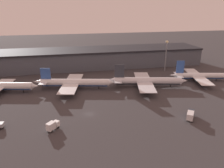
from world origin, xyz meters
The scene contains 9 objects.
ground centered at (0.00, 0.00, 0.00)m, with size 600.00×600.00×0.00m, color #383538.
terminal_building centered at (0.00, 79.93, 6.89)m, with size 192.88×29.70×13.70m.
airplane_0 centered at (-44.73, 35.85, 3.46)m, with size 41.81×27.32×12.13m.
airplane_1 centered at (-4.90, 33.18, 3.55)m, with size 46.57×35.29×12.11m.
airplane_2 centered at (36.62, 27.49, 3.57)m, with size 46.79×37.26×13.41m.
airplane_3 centered at (73.35, 31.66, 3.10)m, with size 37.84×35.62×12.88m.
service_vehicle_3 centered at (41.18, -12.97, 1.90)m, with size 6.62×7.83×3.40m.
service_vehicle_4 centered at (-14.95, -10.41, 1.95)m, with size 5.16×5.55×3.56m.
lamp_post_1 centered at (61.82, 57.09, 14.25)m, with size 1.80×1.80×22.03m.
Camera 1 is at (-7.64, -86.16, 44.65)m, focal length 35.00 mm.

